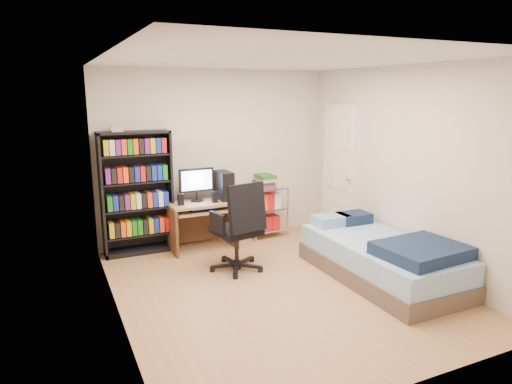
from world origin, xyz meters
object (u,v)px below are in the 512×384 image
computer_desk (207,205)px  bed (382,258)px  office_chair (239,243)px  media_shelf (137,192)px

computer_desk → bed: computer_desk is taller
office_chair → media_shelf: bearing=119.7°
office_chair → bed: size_ratio=0.55×
bed → office_chair: bearing=146.4°
office_chair → computer_desk: bearing=82.9°
media_shelf → bed: media_shelf is taller
office_chair → bed: office_chair is taller
media_shelf → bed: size_ratio=0.84×
office_chair → bed: (1.44, -0.96, -0.10)m
computer_desk → office_chair: computer_desk is taller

